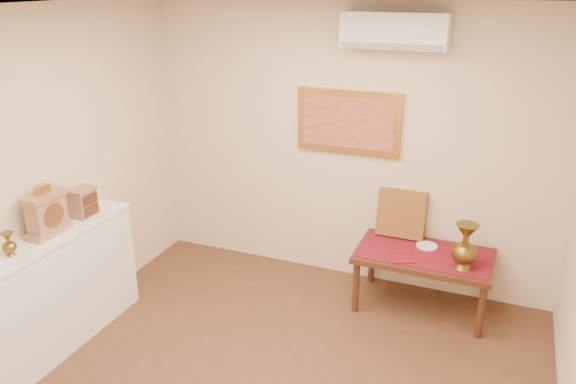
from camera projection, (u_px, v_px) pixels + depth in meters
The scene contains 14 objects.
ceiling at pixel (236, 11), 2.93m from camera, with size 4.50×4.50×0.00m, color silver.
wall_back at pixel (348, 147), 5.36m from camera, with size 4.00×0.02×2.70m, color beige.
brass_urn_small at pixel (8, 241), 4.02m from camera, with size 0.10×0.10×0.23m, color brown, non-canonical shape.
table_cloth at pixel (425, 253), 5.03m from camera, with size 1.14×0.59×0.01m, color maroon.
brass_urn_tall at pixel (466, 242), 4.68m from camera, with size 0.22×0.22×0.49m, color brown, non-canonical shape.
plate at pixel (427, 246), 5.14m from camera, with size 0.20×0.20×0.01m, color white.
menu at pixel (402, 256), 4.95m from camera, with size 0.18×0.25×0.01m, color maroon.
cushion at pixel (402, 214), 5.29m from camera, with size 0.45×0.10×0.45m, color #612113.
display_ledge at pixel (36, 304), 4.36m from camera, with size 0.37×2.02×0.98m.
mantel_clock at pixel (47, 214), 4.35m from camera, with size 0.17×0.36×0.41m.
wooden_chest at pixel (83, 202), 4.71m from camera, with size 0.16×0.21×0.24m.
low_table at pixel (424, 260), 5.05m from camera, with size 1.20×0.70×0.55m.
painting at pixel (348, 122), 5.25m from camera, with size 1.00×0.06×0.60m.
ac_unit at pixel (395, 31), 4.71m from camera, with size 0.90×0.25×0.30m.
Camera 1 is at (1.41, -2.75, 2.86)m, focal length 35.00 mm.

